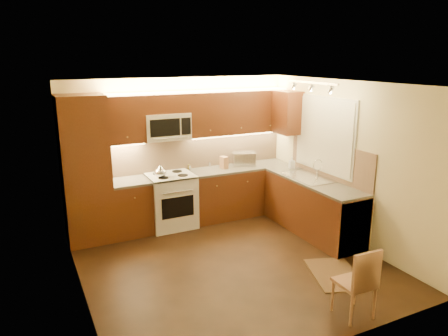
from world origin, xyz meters
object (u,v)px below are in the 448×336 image
toaster_oven (244,159)px  soap_bottle (292,163)px  knife_block (224,162)px  microwave (166,126)px  dining_chair (355,281)px  sink (309,174)px  stove (171,201)px  kettle (160,171)px

toaster_oven → soap_bottle: 0.88m
soap_bottle → knife_block: bearing=170.1°
microwave → dining_chair: size_ratio=0.90×
sink → dining_chair: sink is taller
microwave → soap_bottle: 2.32m
knife_block → soap_bottle: (1.09, -0.53, -0.01)m
sink → stove: bearing=150.6°
dining_chair → sink: bearing=67.3°
toaster_oven → knife_block: 0.43m
microwave → dining_chair: microwave is taller
microwave → dining_chair: 3.86m
kettle → knife_block: kettle is taller
sink → knife_block: size_ratio=4.02×
kettle → soap_bottle: kettle is taller
microwave → knife_block: bearing=-4.6°
stove → soap_bottle: soap_bottle is taller
microwave → toaster_oven: 1.62m
dining_chair → stove: bearing=108.0°
knife_block → toaster_oven: bearing=2.1°
stove → toaster_oven: size_ratio=2.28×
sink → toaster_oven: toaster_oven is taller
microwave → knife_block: microwave is taller
stove → kettle: (-0.20, -0.10, 0.57)m
kettle → soap_bottle: size_ratio=1.10×
stove → sink: sink is taller
sink → toaster_oven: (-0.54, 1.23, 0.05)m
toaster_oven → knife_block: size_ratio=1.88×
stove → knife_block: 1.17m
stove → toaster_oven: 1.57m
toaster_oven → soap_bottle: (0.66, -0.57, -0.02)m
knife_block → dining_chair: bearing=-95.5°
knife_block → microwave: bearing=171.0°
stove → kettle: size_ratio=4.11×
dining_chair → knife_block: bearing=91.0°
sink → soap_bottle: 0.66m
toaster_oven → soap_bottle: toaster_oven is taller
knife_block → dining_chair: knife_block is taller
soap_bottle → sink: bearing=-85.0°
dining_chair → toaster_oven: bearing=83.9°
toaster_oven → dining_chair: toaster_oven is taller
microwave → sink: microwave is taller
stove → toaster_oven: toaster_oven is taller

